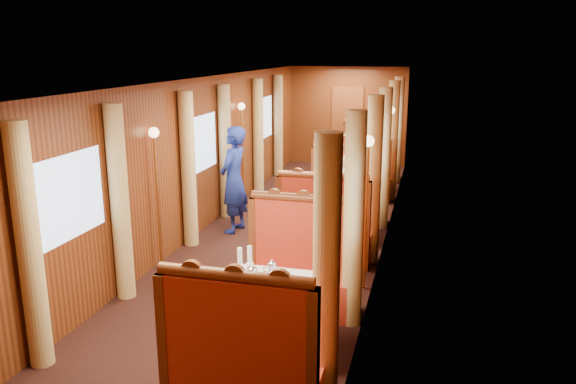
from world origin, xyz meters
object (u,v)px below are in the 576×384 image
(table_far, at_px, (364,171))
(tea_tray, at_px, (267,281))
(banquette_far_fwd, at_px, (357,179))
(teapot_back, at_px, (272,271))
(banquette_near_aft, at_px, (300,274))
(passenger, at_px, (344,183))
(table_mid, at_px, (336,217))
(banquette_mid_fwd, at_px, (324,234))
(fruit_plate, at_px, (307,287))
(rose_vase_far, at_px, (365,146))
(steward, at_px, (234,180))
(banquette_near_fwd, at_px, (244,367))
(teapot_right, at_px, (272,279))
(rose_vase_mid, at_px, (339,183))
(table_near, at_px, (277,317))
(teapot_left, at_px, (252,278))
(banquette_far_aft, at_px, (369,160))
(banquette_mid_aft, at_px, (346,198))

(table_far, xyz_separation_m, tea_tray, (-0.09, -7.03, 0.38))
(banquette_far_fwd, xyz_separation_m, teapot_back, (-0.08, -5.89, 0.39))
(banquette_near_aft, relative_size, passenger, 1.76)
(table_mid, distance_m, teapot_back, 3.43)
(banquette_mid_fwd, distance_m, fruit_plate, 2.61)
(rose_vase_far, bearing_deg, steward, -116.20)
(table_far, bearing_deg, banquette_near_fwd, -90.00)
(banquette_mid_fwd, distance_m, teapot_right, 2.60)
(tea_tray, relative_size, rose_vase_mid, 0.94)
(table_far, height_order, passenger, passenger)
(steward, bearing_deg, table_near, 31.70)
(table_mid, bearing_deg, rose_vase_far, 89.62)
(teapot_right, distance_m, rose_vase_far, 7.07)
(banquette_near_fwd, bearing_deg, rose_vase_far, 89.84)
(passenger, bearing_deg, table_far, 90.00)
(rose_vase_far, bearing_deg, banquette_near_aft, -90.22)
(teapot_left, relative_size, teapot_right, 1.24)
(banquette_mid_fwd, xyz_separation_m, table_far, (0.00, 4.51, -0.05))
(passenger, bearing_deg, banquette_far_aft, 90.00)
(table_far, distance_m, banquette_far_aft, 1.02)
(table_near, distance_m, tea_tray, 0.39)
(teapot_back, height_order, rose_vase_mid, rose_vase_mid)
(rose_vase_mid, xyz_separation_m, rose_vase_far, (-0.02, 3.51, 0.00))
(passenger, bearing_deg, banquette_near_aft, -90.00)
(table_mid, distance_m, steward, 1.77)
(table_mid, height_order, teapot_left, teapot_left)
(table_far, relative_size, rose_vase_mid, 2.92)
(teapot_right, distance_m, teapot_back, 0.19)
(table_near, bearing_deg, teapot_back, 127.45)
(banquette_near_aft, xyz_separation_m, teapot_back, (-0.08, -0.92, 0.39))
(banquette_mid_aft, height_order, rose_vase_far, banquette_mid_aft)
(teapot_right, xyz_separation_m, teapot_back, (-0.06, 0.18, 0.01))
(banquette_mid_fwd, xyz_separation_m, tea_tray, (-0.09, -2.51, 0.33))
(table_near, xyz_separation_m, passenger, (-0.00, 4.26, 0.37))
(teapot_right, bearing_deg, table_near, 80.39)
(table_far, xyz_separation_m, banquette_far_fwd, (0.00, -1.01, 0.05))
(table_near, relative_size, banquette_far_fwd, 0.78)
(table_mid, distance_m, banquette_mid_fwd, 1.02)
(banquette_near_aft, relative_size, banquette_mid_fwd, 1.00)
(banquette_far_fwd, xyz_separation_m, tea_tray, (-0.09, -6.01, 0.33))
(table_near, xyz_separation_m, banquette_far_aft, (0.00, 8.01, 0.05))
(banquette_far_fwd, bearing_deg, banquette_mid_aft, -90.00)
(table_mid, height_order, rose_vase_far, rose_vase_far)
(table_far, xyz_separation_m, teapot_back, (-0.08, -6.90, 0.44))
(banquette_mid_fwd, relative_size, teapot_back, 8.36)
(teapot_right, bearing_deg, tea_tray, 145.38)
(banquette_far_fwd, height_order, rose_vase_mid, banquette_far_fwd)
(banquette_near_fwd, distance_m, rose_vase_far, 8.02)
(table_mid, relative_size, banquette_far_aft, 0.78)
(table_far, distance_m, tea_tray, 7.04)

